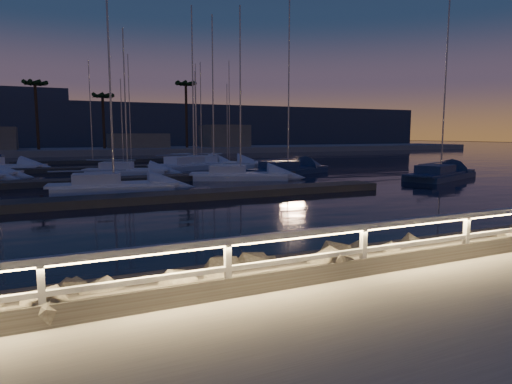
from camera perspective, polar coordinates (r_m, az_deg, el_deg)
ground at (r=11.16m, az=21.32°, el=-8.18°), size 400.00×400.00×0.00m
harbor_water at (r=39.53m, az=-13.70°, el=1.52°), size 400.00×440.00×0.60m
guard_rail at (r=10.93m, az=21.27°, el=-4.32°), size 44.11×0.12×1.06m
floating_docks at (r=40.73m, az=-14.09°, el=2.47°), size 22.00×36.00×0.40m
far_shore at (r=81.78m, az=-19.97°, el=5.06°), size 160.00×14.00×5.20m
palm_left at (r=79.65m, az=-25.90°, el=11.82°), size 3.00×3.00×11.20m
palm_center at (r=81.14m, az=-18.64°, el=11.11°), size 3.00×3.00×9.70m
palm_right at (r=83.25m, az=-8.77°, el=12.85°), size 3.00×3.00×12.20m
sailboat_c at (r=34.58m, az=-2.28°, el=2.21°), size 7.75×4.93×12.82m
sailboat_d at (r=37.76m, az=21.96°, el=2.13°), size 8.78×5.31×14.39m
sailboat_f at (r=28.51m, az=-17.74°, el=0.81°), size 7.68×3.18×12.71m
sailboat_g at (r=46.54m, az=-5.61°, el=3.55°), size 9.13×5.98×15.17m
sailboat_h at (r=39.58m, az=3.79°, el=2.87°), size 8.99×5.31×14.72m
sailboat_j at (r=40.06m, az=-16.02°, el=2.64°), size 7.27×4.70×12.11m
sailboat_k at (r=45.20m, az=-7.99°, el=3.42°), size 9.52×5.81×15.68m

